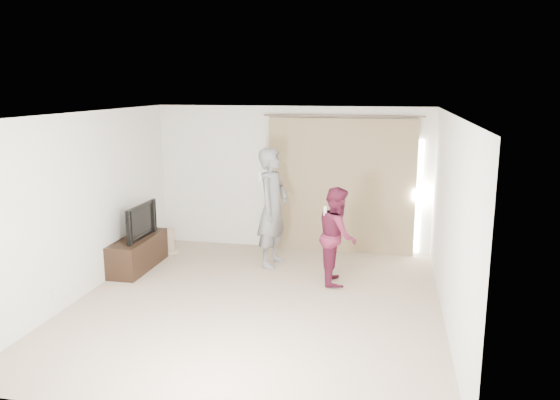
% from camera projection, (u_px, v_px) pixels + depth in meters
% --- Properties ---
extents(floor, '(5.50, 5.50, 0.00)m').
position_uv_depth(floor, '(256.00, 304.00, 7.54)').
color(floor, tan).
rests_on(floor, ground).
extents(wall_back, '(5.00, 0.04, 2.60)m').
position_uv_depth(wall_back, '(292.00, 178.00, 9.91)').
color(wall_back, silver).
rests_on(wall_back, ground).
extents(wall_left, '(0.04, 5.50, 2.60)m').
position_uv_depth(wall_left, '(85.00, 204.00, 7.76)').
color(wall_left, silver).
rests_on(wall_left, ground).
extents(ceiling, '(5.00, 5.50, 0.01)m').
position_uv_depth(ceiling, '(254.00, 114.00, 7.00)').
color(ceiling, white).
rests_on(ceiling, wall_back).
extents(curtain, '(2.80, 0.11, 2.46)m').
position_uv_depth(curtain, '(342.00, 186.00, 9.68)').
color(curtain, '#93825A').
rests_on(curtain, ground).
extents(tv_console, '(0.47, 1.35, 0.52)m').
position_uv_depth(tv_console, '(138.00, 253.00, 8.96)').
color(tv_console, black).
rests_on(tv_console, ground).
extents(tv, '(0.15, 0.97, 0.56)m').
position_uv_depth(tv, '(136.00, 221.00, 8.85)').
color(tv, black).
rests_on(tv, tv_console).
extents(scratching_post, '(0.32, 0.32, 0.43)m').
position_uv_depth(scratching_post, '(170.00, 243.00, 9.83)').
color(scratching_post, tan).
rests_on(scratching_post, ground).
extents(person_man, '(0.61, 0.80, 1.97)m').
position_uv_depth(person_man, '(273.00, 208.00, 8.97)').
color(person_man, slate).
rests_on(person_man, ground).
extents(person_woman, '(0.67, 0.80, 1.48)m').
position_uv_depth(person_woman, '(337.00, 235.00, 8.23)').
color(person_woman, maroon).
rests_on(person_woman, ground).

